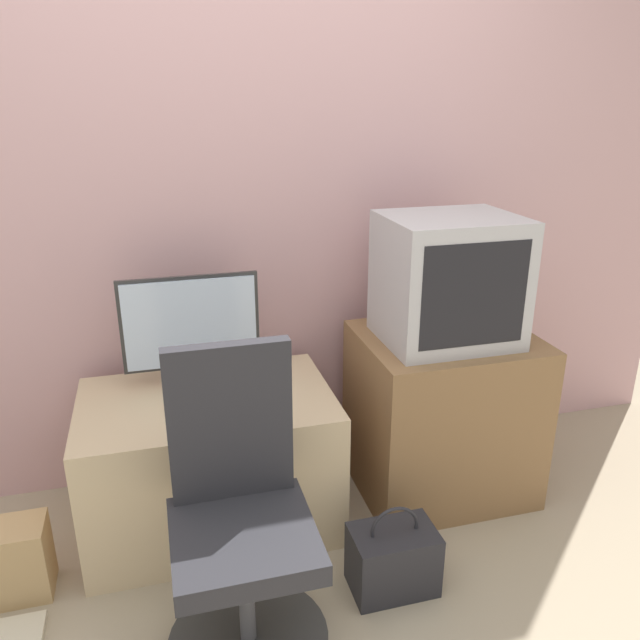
# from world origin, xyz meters

# --- Properties ---
(wall_back) EXTENTS (4.40, 0.05, 2.60)m
(wall_back) POSITION_xyz_m (0.00, 1.32, 1.30)
(wall_back) COLOR #CC9EA3
(wall_back) RESTS_ON ground_plane
(desk) EXTENTS (0.95, 0.62, 0.55)m
(desk) POSITION_xyz_m (-0.17, 0.91, 0.28)
(desk) COLOR #CCB289
(desk) RESTS_ON ground_plane
(side_stand) EXTENTS (0.71, 0.58, 0.71)m
(side_stand) POSITION_xyz_m (0.81, 0.89, 0.35)
(side_stand) COLOR olive
(side_stand) RESTS_ON ground_plane
(main_monitor) EXTENTS (0.53, 0.20, 0.45)m
(main_monitor) POSITION_xyz_m (-0.20, 1.04, 0.78)
(main_monitor) COLOR #2D2D2D
(main_monitor) RESTS_ON desk
(keyboard) EXTENTS (0.29, 0.12, 0.01)m
(keyboard) POSITION_xyz_m (-0.18, 0.85, 0.56)
(keyboard) COLOR silver
(keyboard) RESTS_ON desk
(mouse) EXTENTS (0.06, 0.04, 0.03)m
(mouse) POSITION_xyz_m (0.01, 0.88, 0.57)
(mouse) COLOR silver
(mouse) RESTS_ON desk
(crt_tv) EXTENTS (0.51, 0.43, 0.50)m
(crt_tv) POSITION_xyz_m (0.79, 0.87, 0.96)
(crt_tv) COLOR #B7B7BC
(crt_tv) RESTS_ON side_stand
(office_chair) EXTENTS (0.51, 0.51, 0.95)m
(office_chair) POSITION_xyz_m (-0.13, 0.32, 0.40)
(office_chair) COLOR #333333
(office_chair) RESTS_ON ground_plane
(cardboard_box_lower) EXTENTS (0.28, 0.17, 0.27)m
(cardboard_box_lower) POSITION_xyz_m (-0.90, 0.69, 0.14)
(cardboard_box_lower) COLOR tan
(cardboard_box_lower) RESTS_ON ground_plane
(handbag) EXTENTS (0.29, 0.19, 0.33)m
(handbag) POSITION_xyz_m (0.39, 0.37, 0.12)
(handbag) COLOR #232328
(handbag) RESTS_ON ground_plane
(book) EXTENTS (0.21, 0.14, 0.02)m
(book) POSITION_xyz_m (-0.87, 0.48, 0.01)
(book) COLOR beige
(book) RESTS_ON ground_plane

